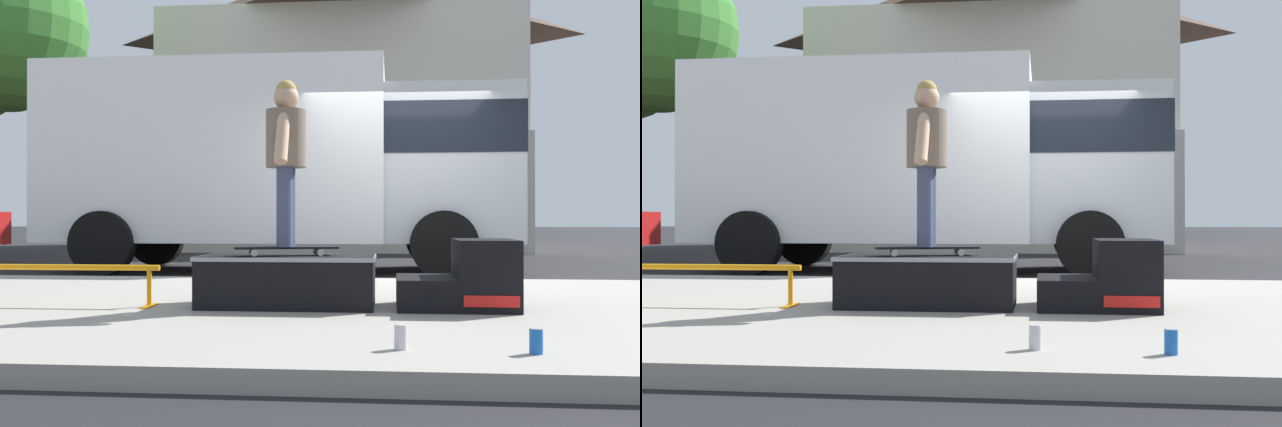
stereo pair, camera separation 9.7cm
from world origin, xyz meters
TOP-DOWN VIEW (x-y plane):
  - ground_plane at (0.00, 0.00)m, footprint 140.00×140.00m
  - sidewalk_slab at (0.00, -3.00)m, footprint 50.00×5.00m
  - skate_box at (-0.86, -3.21)m, footprint 1.32×0.72m
  - kicker_ramp at (0.47, -3.21)m, footprint 0.87×0.73m
  - grind_rail at (-2.64, -3.35)m, footprint 1.64×0.28m
  - skateboard at (-0.88, -3.23)m, footprint 0.81×0.40m
  - skater_kid at (-0.88, -3.23)m, footprint 0.31×0.65m
  - soda_can at (0.62, -5.02)m, footprint 0.07×0.07m
  - soda_can_b at (-0.04, -4.97)m, footprint 0.07×0.07m
  - box_truck at (-1.70, 2.20)m, footprint 6.91×2.63m
  - house_behind at (-1.34, 12.09)m, footprint 9.54×8.22m

SIDE VIEW (x-z plane):
  - ground_plane at x=0.00m, z-range 0.00..0.00m
  - sidewalk_slab at x=0.00m, z-range 0.00..0.12m
  - soda_can at x=0.62m, z-range 0.12..0.25m
  - soda_can_b at x=-0.04m, z-range 0.12..0.25m
  - skate_box at x=-0.86m, z-range 0.13..0.52m
  - kicker_ramp at x=0.47m, z-range 0.08..0.59m
  - grind_rail at x=-2.64m, z-range 0.20..0.52m
  - skateboard at x=-0.88m, z-range 0.53..0.60m
  - skater_kid at x=-0.88m, z-range 0.68..1.95m
  - box_truck at x=-1.70m, z-range 0.18..3.23m
  - house_behind at x=-1.34m, z-range 0.04..8.44m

